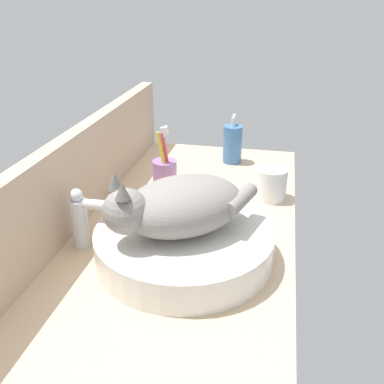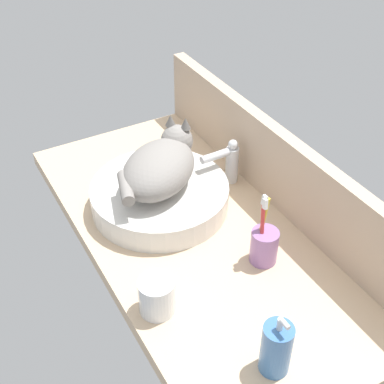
% 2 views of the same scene
% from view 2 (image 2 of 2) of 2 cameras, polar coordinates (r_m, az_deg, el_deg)
% --- Properties ---
extents(ground_plane, '(1.10, 0.53, 0.04)m').
position_cam_2_polar(ground_plane, '(1.38, 0.48, -4.68)').
color(ground_plane, '#D1B28E').
extents(backsplash_panel, '(1.10, 0.04, 0.21)m').
position_cam_2_polar(backsplash_panel, '(1.41, 9.25, 2.53)').
color(backsplash_panel, tan).
rests_on(backsplash_panel, ground_plane).
extents(sink_basin, '(0.37, 0.37, 0.07)m').
position_cam_2_polar(sink_basin, '(1.42, -3.44, -0.44)').
color(sink_basin, silver).
rests_on(sink_basin, ground_plane).
extents(cat, '(0.29, 0.30, 0.14)m').
position_cam_2_polar(cat, '(1.38, -3.38, 2.86)').
color(cat, gray).
rests_on(cat, sink_basin).
extents(faucet, '(0.04, 0.12, 0.14)m').
position_cam_2_polar(faucet, '(1.49, 3.95, 3.37)').
color(faucet, silver).
rests_on(faucet, ground_plane).
extents(soap_dispenser, '(0.06, 0.06, 0.15)m').
position_cam_2_polar(soap_dispenser, '(1.07, 8.97, -16.14)').
color(soap_dispenser, '#3F72B2').
rests_on(soap_dispenser, ground_plane).
extents(toothbrush_cup, '(0.07, 0.07, 0.19)m').
position_cam_2_polar(toothbrush_cup, '(1.27, 7.68, -5.60)').
color(toothbrush_cup, '#996BA8').
rests_on(toothbrush_cup, ground_plane).
extents(water_glass, '(0.08, 0.08, 0.09)m').
position_cam_2_polar(water_glass, '(1.16, -3.77, -11.13)').
color(water_glass, white).
rests_on(water_glass, ground_plane).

